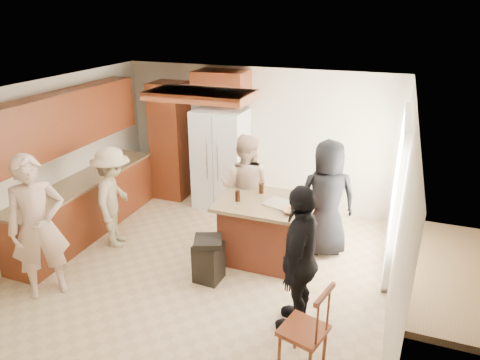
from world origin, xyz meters
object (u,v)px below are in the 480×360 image
(person_side_right, at_px, (300,259))
(person_counter, at_px, (114,198))
(trash_bin, at_px, (209,259))
(spindle_chair, at_px, (305,331))
(person_behind_left, at_px, (245,187))
(person_front_left, at_px, (38,227))
(kitchen_island, at_px, (264,229))
(person_behind_right, at_px, (327,199))
(refrigerator, at_px, (221,159))

(person_side_right, xyz_separation_m, person_counter, (-3.03, 0.85, -0.09))
(person_side_right, xyz_separation_m, trash_bin, (-1.32, 0.46, -0.56))
(person_counter, height_order, spindle_chair, person_counter)
(person_counter, bearing_deg, person_side_right, -126.42)
(trash_bin, bearing_deg, person_behind_left, 87.16)
(person_counter, height_order, trash_bin, person_counter)
(person_front_left, height_order, trash_bin, person_front_left)
(kitchen_island, height_order, spindle_chair, spindle_chair)
(person_front_left, distance_m, person_behind_right, 3.86)
(person_front_left, relative_size, person_counter, 1.19)
(person_front_left, distance_m, trash_bin, 2.17)
(person_front_left, relative_size, person_side_right, 1.06)
(spindle_chair, bearing_deg, person_counter, 155.99)
(person_front_left, bearing_deg, trash_bin, -19.65)
(person_front_left, xyz_separation_m, person_behind_left, (1.91, 2.23, -0.08))
(person_behind_left, height_order, trash_bin, person_behind_left)
(person_counter, relative_size, spindle_chair, 1.58)
(person_counter, distance_m, spindle_chair, 3.57)
(person_counter, xyz_separation_m, spindle_chair, (3.25, -1.45, -0.33))
(person_side_right, relative_size, trash_bin, 2.79)
(person_front_left, height_order, refrigerator, person_front_left)
(person_behind_right, distance_m, trash_bin, 1.90)
(person_behind_right, distance_m, person_side_right, 1.70)
(refrigerator, bearing_deg, trash_bin, -71.71)
(refrigerator, bearing_deg, person_front_left, -108.82)
(person_behind_left, height_order, person_counter, person_behind_left)
(person_counter, xyz_separation_m, refrigerator, (0.97, 1.88, 0.11))
(person_behind_left, xyz_separation_m, spindle_chair, (1.47, -2.34, -0.40))
(person_front_left, bearing_deg, person_behind_right, -12.15)
(person_counter, relative_size, kitchen_island, 1.23)
(kitchen_island, distance_m, spindle_chair, 2.08)
(person_front_left, bearing_deg, person_side_right, -37.97)
(person_side_right, height_order, spindle_chair, person_side_right)
(trash_bin, relative_size, spindle_chair, 0.63)
(person_behind_right, xyz_separation_m, spindle_chair, (0.21, -2.30, -0.42))
(refrigerator, distance_m, spindle_chair, 4.06)
(person_side_right, relative_size, kitchen_island, 1.37)
(person_behind_left, height_order, kitchen_island, person_behind_left)
(person_behind_left, distance_m, person_counter, 1.99)
(person_front_left, xyz_separation_m, kitchen_island, (2.38, 1.71, -0.46))
(person_front_left, xyz_separation_m, person_behind_right, (3.18, 2.19, -0.06))
(person_behind_left, bearing_deg, spindle_chair, 119.71)
(kitchen_island, xyz_separation_m, spindle_chair, (1.00, -1.82, -0.02))
(person_side_right, bearing_deg, person_counter, -104.44)
(person_front_left, bearing_deg, kitchen_island, -11.06)
(trash_bin, xyz_separation_m, spindle_chair, (1.53, -1.06, 0.13))
(spindle_chair, bearing_deg, kitchen_island, 118.77)
(person_side_right, xyz_separation_m, spindle_chair, (0.22, -0.60, -0.43))
(kitchen_island, bearing_deg, person_front_left, -144.28)
(person_behind_right, xyz_separation_m, person_counter, (-3.04, -0.85, -0.09))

